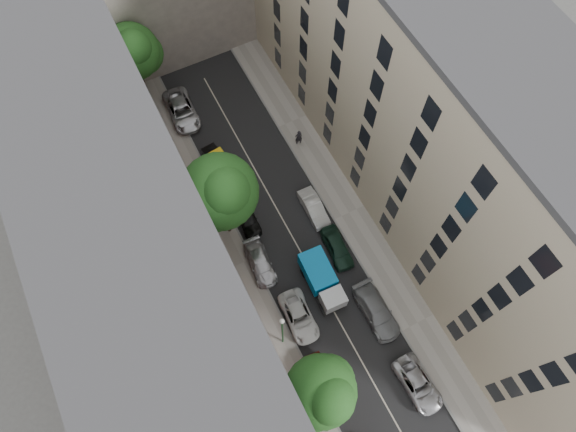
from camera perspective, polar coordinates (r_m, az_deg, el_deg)
ground at (r=44.37m, az=0.63°, el=-2.60°), size 120.00×120.00×0.00m
road_surface at (r=44.36m, az=0.63°, el=-2.60°), size 8.00×44.00×0.02m
sidewalk_left at (r=43.62m, az=-5.83°, el=-5.57°), size 3.00×44.00×0.15m
sidewalk_right at (r=45.64m, az=6.79°, el=0.34°), size 3.00×44.00×0.15m
building_left at (r=34.51m, az=-15.69°, el=-3.74°), size 8.00×44.00×20.00m
building_right at (r=39.39m, az=15.38°, el=9.90°), size 8.00×44.00×20.00m
tarp_truck at (r=41.83m, az=3.77°, el=-7.07°), size 2.23×5.14×2.33m
car_left_1 at (r=40.69m, az=3.63°, el=-17.73°), size 1.82×4.21×1.35m
car_left_2 at (r=41.58m, az=1.23°, el=-11.11°), size 2.42×4.70×1.27m
car_left_3 at (r=42.96m, az=-3.11°, el=-5.23°), size 2.13×4.53×1.28m
car_left_4 at (r=44.62m, az=-4.56°, el=-0.18°), size 1.79×3.95×1.32m
car_left_5 at (r=47.60m, az=-7.79°, el=5.97°), size 1.84×4.07×1.30m
car_left_6 at (r=51.30m, az=-11.72°, el=11.41°), size 2.76×5.54×1.51m
car_right_0 at (r=41.77m, az=14.24°, el=-17.67°), size 2.24×4.68×1.29m
car_right_1 at (r=42.16m, az=9.81°, el=-10.39°), size 2.08×5.10×1.48m
car_right_2 at (r=43.52m, az=5.50°, el=-3.50°), size 2.05×4.30×1.42m
car_right_3 at (r=44.94m, az=2.88°, el=0.90°), size 1.50×4.08×1.33m
tree_near at (r=34.80m, az=3.85°, el=-18.96°), size 5.05×4.75×9.15m
tree_mid at (r=38.74m, az=-7.39°, el=2.50°), size 6.13×5.98×10.20m
tree_far at (r=49.29m, az=-16.83°, el=16.89°), size 5.33×5.06×9.04m
lamp_post at (r=37.63m, az=-0.64°, el=-12.49°), size 0.36×0.36×6.68m
pedestrian at (r=48.10m, az=1.20°, el=8.75°), size 0.74×0.54×1.88m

